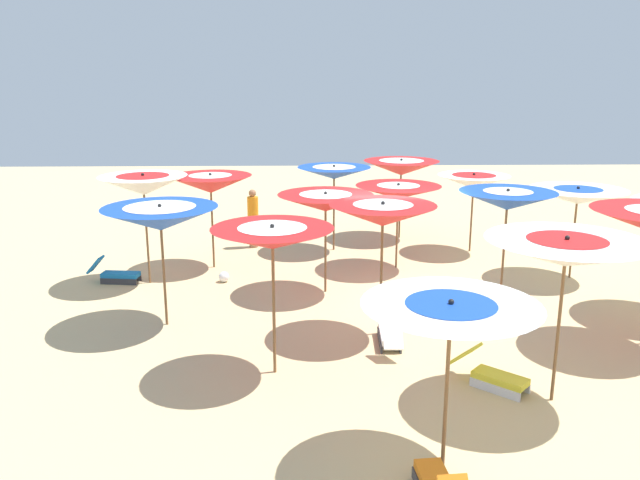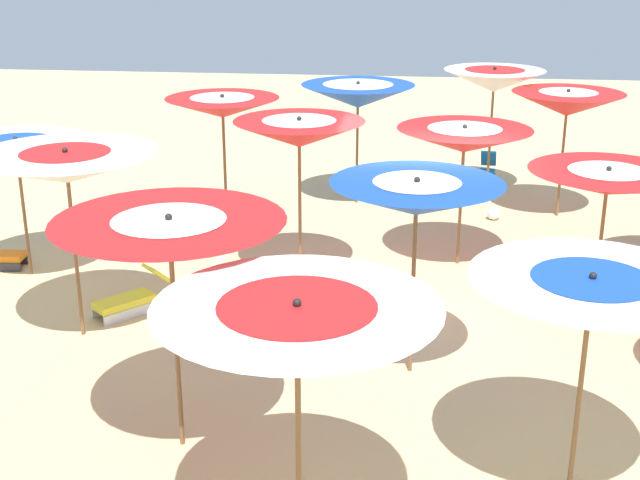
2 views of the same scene
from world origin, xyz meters
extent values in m
cube|color=#D1B57F|center=(0.00, 0.00, -0.02)|extent=(41.08, 41.08, 0.04)
cylinder|color=brown|center=(4.25, -2.48, 1.04)|extent=(0.05, 0.05, 2.09)
cone|color=red|center=(4.25, -2.48, 2.09)|extent=(2.00, 2.00, 0.43)
cone|color=white|center=(4.25, -2.48, 2.20)|extent=(1.04, 1.04, 0.22)
sphere|color=black|center=(4.25, -2.48, 2.33)|extent=(0.07, 0.07, 0.07)
cylinder|color=brown|center=(5.57, -1.27, 1.14)|extent=(0.05, 0.05, 2.27)
cone|color=white|center=(5.57, -1.27, 2.27)|extent=(1.95, 1.95, 0.43)
cone|color=red|center=(5.57, -1.27, 2.37)|extent=(1.16, 1.16, 0.26)
sphere|color=black|center=(5.57, -1.27, 2.52)|extent=(0.07, 0.07, 0.07)
cylinder|color=brown|center=(-0.29, -2.33, 0.95)|extent=(0.05, 0.05, 1.90)
cone|color=red|center=(-0.29, -2.33, 1.90)|extent=(2.08, 2.08, 0.32)
cone|color=white|center=(-0.29, -2.33, 1.99)|extent=(1.04, 1.04, 0.16)
sphere|color=black|center=(-0.29, -2.33, 2.09)|extent=(0.07, 0.07, 0.07)
cylinder|color=brown|center=(1.54, -0.55, 1.00)|extent=(0.05, 0.05, 2.00)
cone|color=red|center=(1.54, -0.55, 2.00)|extent=(2.07, 2.07, 0.37)
cone|color=white|center=(1.54, -0.55, 2.09)|extent=(1.13, 1.13, 0.20)
sphere|color=black|center=(1.54, -0.55, 2.22)|extent=(0.07, 0.07, 0.07)
cylinder|color=brown|center=(4.65, 1.30, 1.04)|extent=(0.05, 0.05, 2.08)
cone|color=#1947B2|center=(4.65, 1.30, 2.08)|extent=(2.14, 2.14, 0.44)
cone|color=white|center=(4.65, 1.30, 2.17)|extent=(1.33, 1.33, 0.27)
sphere|color=black|center=(4.65, 1.30, 2.34)|extent=(0.07, 0.07, 0.07)
cylinder|color=brown|center=(-4.29, -1.42, 0.97)|extent=(0.05, 0.05, 1.95)
cone|color=white|center=(-4.29, -1.42, 1.95)|extent=(2.19, 2.19, 0.35)
cone|color=#1947B2|center=(-4.29, -1.42, 2.04)|extent=(1.08, 1.08, 0.17)
sphere|color=black|center=(-4.29, -1.42, 2.15)|extent=(0.07, 0.07, 0.07)
cylinder|color=brown|center=(-2.16, 0.14, 1.08)|extent=(0.05, 0.05, 2.16)
cone|color=#1947B2|center=(-2.16, 0.14, 2.16)|extent=(1.98, 1.98, 0.39)
cone|color=white|center=(-2.16, 0.14, 2.26)|extent=(1.00, 1.00, 0.19)
sphere|color=black|center=(-2.16, 0.14, 2.39)|extent=(0.07, 0.07, 0.07)
cylinder|color=brown|center=(0.60, 1.86, 1.12)|extent=(0.05, 0.05, 2.25)
cone|color=red|center=(0.60, 1.86, 2.25)|extent=(1.91, 1.91, 0.39)
cone|color=white|center=(0.60, 1.86, 2.34)|extent=(1.07, 1.07, 0.22)
sphere|color=black|center=(0.60, 1.86, 2.47)|extent=(0.07, 0.07, 0.07)
cylinder|color=brown|center=(2.49, 3.41, 1.12)|extent=(0.05, 0.05, 2.24)
cone|color=red|center=(2.49, 3.41, 2.24)|extent=(1.90, 1.90, 0.33)
cone|color=white|center=(2.49, 3.41, 2.31)|extent=(1.07, 1.07, 0.19)
sphere|color=black|center=(2.49, 3.41, 2.43)|extent=(0.07, 0.07, 0.07)
cylinder|color=brown|center=(-5.52, 1.03, 1.04)|extent=(0.05, 0.05, 2.08)
cone|color=white|center=(-5.52, 1.03, 2.08)|extent=(2.27, 2.27, 0.41)
cone|color=red|center=(-5.52, 1.03, 2.18)|extent=(1.25, 1.25, 0.22)
sphere|color=black|center=(-5.52, 1.03, 2.31)|extent=(0.07, 0.07, 0.07)
cylinder|color=brown|center=(-4.03, 2.45, 1.12)|extent=(0.05, 0.05, 2.23)
cone|color=red|center=(-4.03, 2.45, 2.23)|extent=(2.24, 2.24, 0.40)
cone|color=white|center=(-4.03, 2.45, 2.34)|extent=(1.09, 1.09, 0.20)
sphere|color=black|center=(-4.03, 2.45, 2.47)|extent=(0.07, 0.07, 0.07)
cylinder|color=brown|center=(-1.65, 4.43, 1.13)|extent=(0.05, 0.05, 2.26)
cone|color=white|center=(-1.65, 4.43, 2.26)|extent=(2.26, 2.26, 0.38)
cone|color=red|center=(-1.65, 4.43, 2.36)|extent=(1.10, 1.10, 0.19)
sphere|color=black|center=(-1.65, 4.43, 2.48)|extent=(0.07, 0.07, 0.07)
cylinder|color=brown|center=(0.30, 6.02, 0.97)|extent=(0.05, 0.05, 1.93)
cone|color=white|center=(0.30, 6.02, 1.93)|extent=(2.10, 2.10, 0.35)
cone|color=#1947B2|center=(0.30, 6.02, 2.02)|extent=(1.07, 1.07, 0.18)
sphere|color=black|center=(0.30, 6.02, 2.14)|extent=(0.07, 0.07, 0.07)
cube|color=#333338|center=(0.67, 6.70, 0.07)|extent=(0.11, 0.88, 0.14)
cube|color=#333338|center=(0.65, 2.31, 0.07)|extent=(0.07, 0.91, 0.14)
cube|color=#333338|center=(0.33, 2.33, 0.07)|extent=(0.07, 0.91, 0.14)
cube|color=white|center=(0.49, 2.32, 0.19)|extent=(0.36, 0.92, 0.10)
cube|color=white|center=(0.51, 2.95, 0.42)|extent=(0.34, 0.40, 0.40)
cube|color=#333338|center=(6.22, -1.46, 0.07)|extent=(0.85, 0.14, 0.14)
cube|color=#333338|center=(6.26, -1.14, 0.07)|extent=(0.85, 0.14, 0.14)
cube|color=#1972B7|center=(6.24, -1.30, 0.19)|extent=(0.88, 0.42, 0.10)
cube|color=#1972B7|center=(6.81, -1.37, 0.42)|extent=(0.39, 0.36, 0.39)
cube|color=silver|center=(-1.09, 3.96, 0.07)|extent=(0.63, 0.58, 0.14)
cube|color=silver|center=(-0.86, 4.22, 0.07)|extent=(0.63, 0.58, 0.14)
cube|color=yellow|center=(-0.98, 4.09, 0.19)|extent=(0.84, 0.81, 0.10)
cube|color=yellow|center=(-0.53, 3.69, 0.41)|extent=(0.55, 0.54, 0.38)
sphere|color=white|center=(3.86, -1.28, 0.12)|extent=(0.25, 0.25, 0.25)
camera|label=1|loc=(2.00, 13.02, 4.70)|focal=36.29mm
camera|label=2|loc=(-11.54, 0.15, 4.99)|focal=48.58mm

